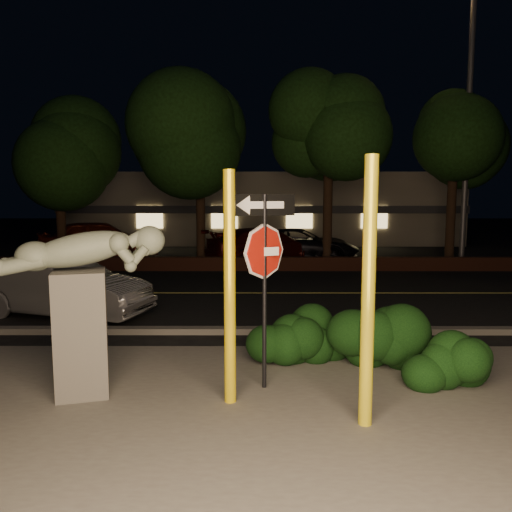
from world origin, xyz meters
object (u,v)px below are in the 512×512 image
at_px(signpost, 265,252).
at_px(sculpture, 83,293).
at_px(parked_car_dark, 299,245).
at_px(parked_car_red, 100,239).
at_px(parked_car_darkred, 267,246).
at_px(yellow_pole_left, 230,289).
at_px(streetlight, 462,96).
at_px(silver_sedan, 63,288).
at_px(yellow_pole_right, 368,294).

xyz_separation_m(signpost, sculpture, (-2.43, -0.21, -0.52)).
distance_m(signpost, parked_car_dark, 14.07).
distance_m(signpost, sculpture, 2.49).
distance_m(sculpture, parked_car_red, 15.43).
relative_size(signpost, parked_car_darkred, 0.55).
distance_m(sculpture, parked_car_dark, 14.73).
height_order(yellow_pole_left, streetlight, streetlight).
height_order(parked_car_red, parked_car_darkred, parked_car_red).
distance_m(yellow_pole_left, parked_car_red, 16.37).
bearing_deg(sculpture, yellow_pole_left, -24.18).
height_order(yellow_pole_left, silver_sedan, yellow_pole_left).
relative_size(signpost, sculpture, 1.19).
relative_size(yellow_pole_right, parked_car_red, 0.63).
distance_m(yellow_pole_right, sculpture, 3.72).
height_order(yellow_pole_right, parked_car_darkred, yellow_pole_right).
relative_size(yellow_pole_left, silver_sedan, 0.76).
bearing_deg(silver_sedan, streetlight, -37.19).
relative_size(yellow_pole_left, parked_car_dark, 0.62).
distance_m(streetlight, silver_sedan, 16.14).
xyz_separation_m(yellow_pole_right, parked_car_dark, (0.49, 15.06, -0.89)).
bearing_deg(yellow_pole_right, signpost, 135.86).
xyz_separation_m(yellow_pole_right, silver_sedan, (-5.63, 5.37, -0.92)).
distance_m(yellow_pole_left, sculpture, 2.00).
xyz_separation_m(sculpture, parked_car_darkred, (2.71, 13.40, -0.69)).
bearing_deg(sculpture, parked_car_dark, 57.64).
relative_size(signpost, silver_sedan, 0.68).
bearing_deg(parked_car_red, yellow_pole_right, -171.31).
relative_size(streetlight, silver_sedan, 2.75).
bearing_deg(signpost, yellow_pole_left, -157.39).
xyz_separation_m(parked_car_red, parked_car_dark, (8.51, -0.64, -0.17)).
height_order(signpost, parked_car_dark, signpost).
bearing_deg(streetlight, parked_car_darkred, -159.56).
bearing_deg(yellow_pole_left, parked_car_red, 113.04).
height_order(parked_car_red, parked_car_dark, parked_car_red).
xyz_separation_m(signpost, silver_sedan, (-4.45, 4.23, -1.28)).
relative_size(signpost, parked_car_red, 0.54).
bearing_deg(parked_car_red, yellow_pole_left, -175.33).
height_order(yellow_pole_left, parked_car_dark, yellow_pole_left).
bearing_deg(yellow_pole_right, yellow_pole_left, 158.16).
bearing_deg(sculpture, parked_car_darkred, 62.37).
height_order(signpost, sculpture, signpost).
relative_size(parked_car_darkred, parked_car_dark, 1.01).
distance_m(streetlight, parked_car_dark, 8.51).
relative_size(sculpture, streetlight, 0.21).
bearing_deg(yellow_pole_right, parked_car_red, 117.07).
relative_size(streetlight, parked_car_red, 2.19).
bearing_deg(yellow_pole_left, parked_car_dark, 81.67).
height_order(yellow_pole_right, streetlight, streetlight).
height_order(yellow_pole_right, silver_sedan, yellow_pole_right).
bearing_deg(parked_car_red, silver_sedan, 174.69).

